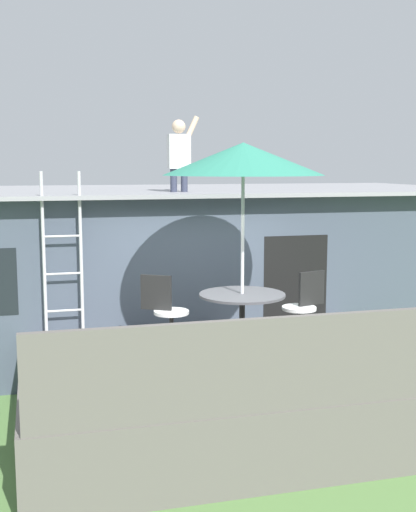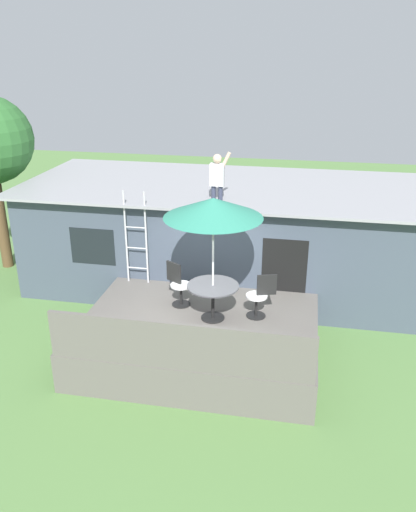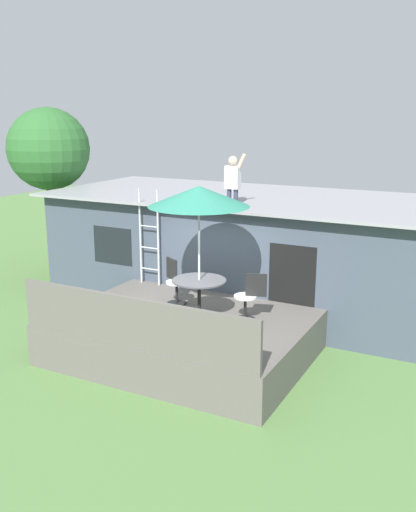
{
  "view_description": "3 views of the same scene",
  "coord_description": "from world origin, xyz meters",
  "px_view_note": "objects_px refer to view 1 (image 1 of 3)",
  "views": [
    {
      "loc": [
        -2.14,
        -7.26,
        3.08
      ],
      "look_at": [
        0.04,
        0.87,
        1.9
      ],
      "focal_mm": 45.76,
      "sensor_mm": 36.0,
      "label": 1
    },
    {
      "loc": [
        1.93,
        -9.08,
        5.99
      ],
      "look_at": [
        0.02,
        0.74,
        1.88
      ],
      "focal_mm": 36.35,
      "sensor_mm": 36.0,
      "label": 2
    },
    {
      "loc": [
        5.2,
        -9.08,
        4.65
      ],
      "look_at": [
        0.25,
        0.44,
        1.93
      ],
      "focal_mm": 39.84,
      "sensor_mm": 36.0,
      "label": 3
    }
  ],
  "objects_px": {
    "patio_table": "(242,307)",
    "patio_chair_left": "(166,312)",
    "person_figure": "(179,150)",
    "patio_umbrella": "(243,159)",
    "patio_chair_right": "(304,308)",
    "step_ladder": "(63,255)"
  },
  "relations": [
    {
      "from": "patio_table",
      "to": "patio_chair_left",
      "type": "xyz_separation_m",
      "value": [
        -0.84,
        0.5,
        -0.13
      ]
    },
    {
      "from": "patio_table",
      "to": "patio_chair_left",
      "type": "bearing_deg",
      "value": 149.38
    },
    {
      "from": "person_figure",
      "to": "patio_umbrella",
      "type": "bearing_deg",
      "value": -82.13
    },
    {
      "from": "patio_umbrella",
      "to": "patio_chair_right",
      "type": "distance_m",
      "value": 2.12
    },
    {
      "from": "patio_table",
      "to": "patio_umbrella",
      "type": "bearing_deg",
      "value": 135.0
    },
    {
      "from": "person_figure",
      "to": "patio_chair_right",
      "type": "height_order",
      "value": "person_figure"
    },
    {
      "from": "patio_chair_left",
      "to": "patio_table",
      "type": "bearing_deg",
      "value": 0.0
    },
    {
      "from": "patio_table",
      "to": "step_ladder",
      "type": "xyz_separation_m",
      "value": [
        -2.04,
        1.4,
        0.51
      ]
    },
    {
      "from": "patio_chair_right",
      "to": "step_ladder",
      "type": "bearing_deg",
      "value": -37.57
    },
    {
      "from": "patio_table",
      "to": "patio_umbrella",
      "type": "distance_m",
      "value": 1.76
    },
    {
      "from": "patio_chair_left",
      "to": "patio_chair_right",
      "type": "distance_m",
      "value": 1.77
    },
    {
      "from": "person_figure",
      "to": "patio_chair_left",
      "type": "relative_size",
      "value": 1.21
    },
    {
      "from": "patio_table",
      "to": "patio_chair_right",
      "type": "xyz_separation_m",
      "value": [
        0.92,
        0.28,
        -0.13
      ]
    },
    {
      "from": "patio_umbrella",
      "to": "step_ladder",
      "type": "distance_m",
      "value": 2.77
    },
    {
      "from": "person_figure",
      "to": "patio_chair_left",
      "type": "distance_m",
      "value": 2.66
    },
    {
      "from": "patio_table",
      "to": "step_ladder",
      "type": "distance_m",
      "value": 2.53
    },
    {
      "from": "patio_table",
      "to": "step_ladder",
      "type": "bearing_deg",
      "value": 145.66
    },
    {
      "from": "patio_umbrella",
      "to": "step_ladder",
      "type": "relative_size",
      "value": 1.15
    },
    {
      "from": "step_ladder",
      "to": "person_figure",
      "type": "bearing_deg",
      "value": 22.41
    },
    {
      "from": "patio_umbrella",
      "to": "step_ladder",
      "type": "height_order",
      "value": "patio_umbrella"
    },
    {
      "from": "step_ladder",
      "to": "patio_umbrella",
      "type": "bearing_deg",
      "value": -34.34
    },
    {
      "from": "patio_umbrella",
      "to": "patio_table",
      "type": "bearing_deg",
      "value": -45.0
    }
  ]
}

